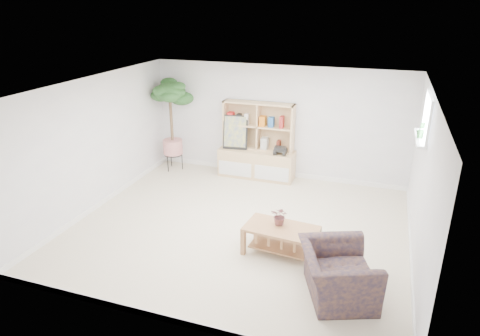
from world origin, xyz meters
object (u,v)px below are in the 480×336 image
(coffee_table, at_px, (281,240))
(armchair, at_px, (338,270))
(storage_unit, at_px, (257,141))
(floor_tree, at_px, (172,126))

(coffee_table, xyz_separation_m, armchair, (0.92, -0.74, 0.16))
(storage_unit, xyz_separation_m, floor_tree, (-1.92, -0.19, 0.21))
(floor_tree, bearing_deg, storage_unit, 5.66)
(coffee_table, distance_m, floor_tree, 4.19)
(storage_unit, xyz_separation_m, armchair, (2.17, -3.55, -0.44))
(coffee_table, relative_size, floor_tree, 0.53)
(coffee_table, bearing_deg, floor_tree, 145.71)
(storage_unit, distance_m, armchair, 4.19)
(floor_tree, xyz_separation_m, armchair, (4.09, -3.36, -0.65))
(coffee_table, relative_size, armchair, 1.06)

